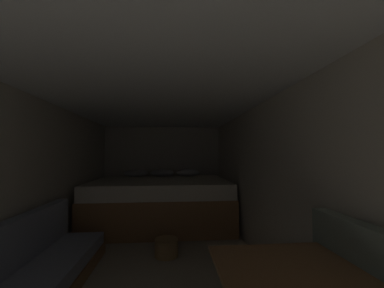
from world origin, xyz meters
name	(u,v)px	position (x,y,z in m)	size (l,w,h in m)	color
ground_plane	(153,272)	(0.00, 1.96, 0.00)	(7.48, 7.48, 0.00)	#A39984
wall_back	(163,169)	(0.00, 4.72, 0.98)	(2.73, 0.05, 1.96)	beige
wall_left	(30,185)	(-1.34, 1.96, 0.98)	(0.05, 5.48, 1.96)	beige
wall_right	(268,183)	(1.34, 1.96, 0.98)	(0.05, 5.48, 1.96)	beige
ceiling_slab	(155,97)	(0.00, 1.96, 1.99)	(2.73, 5.48, 0.05)	white
bed	(161,201)	(0.00, 3.77, 0.43)	(2.51, 1.79, 0.99)	olive
dinette_table	(288,287)	(0.80, 0.45, 0.63)	(0.73, 0.63, 0.73)	brown
wicker_basket	(166,247)	(0.14, 2.36, 0.11)	(0.31, 0.31, 0.22)	olive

